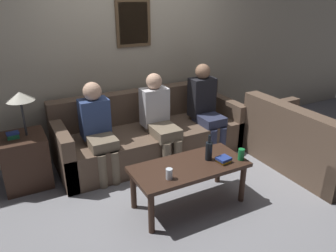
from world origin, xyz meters
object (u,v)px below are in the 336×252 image
Objects in this scene: person_middle at (159,117)px; person_left at (98,127)px; couch_side at (306,145)px; wine_bottle at (209,150)px; coffee_table at (189,171)px; drinking_glass at (169,174)px; couch_main at (150,135)px; person_right at (206,105)px.

person_left is at bearing 177.89° from person_middle.
couch_side is 5.37× the size of wine_bottle.
drinking_glass is at bearing -156.32° from coffee_table.
couch_side is 1.53m from wine_bottle.
person_left is (-0.85, 1.04, 0.04)m from wine_bottle.
wine_bottle is at bearing 1.10° from coffee_table.
couch_main is 0.39m from person_middle.
person_right is (0.66, 1.04, 0.07)m from wine_bottle.
person_middle is (-0.07, 1.01, 0.04)m from wine_bottle.
drinking_glass is 0.09× the size of person_left.
couch_side is at bearing 0.54° from coffee_table.
person_left is (-0.76, -0.19, 0.33)m from couch_main.
couch_main reaches higher than wine_bottle.
person_middle is 0.72m from person_right.
couch_main is 1.25m from coffee_table.
couch_main reaches higher than drinking_glass.
couch_main is at bearing 13.94° from person_left.
wine_bottle is 0.56m from drinking_glass.
person_right is (-0.85, 1.02, 0.35)m from couch_side.
couch_side is 2.59m from person_left.
couch_side is 1.74m from coffee_table.
drinking_glass is (-0.30, -0.13, 0.12)m from coffee_table.
wine_bottle is at bearing -122.37° from person_right.
person_right reaches higher than couch_main.
couch_side is 1.30× the size of person_middle.
person_middle reaches higher than couch_main.
person_middle reaches higher than couch_side.
wine_bottle is 0.25× the size of person_left.
drinking_glass is 1.68m from person_right.
person_right is (0.89, 1.04, 0.24)m from coffee_table.
drinking_glass is at bearing -74.91° from person_left.
person_middle is (0.47, 1.15, 0.09)m from drinking_glass.
couch_side is at bearing 0.46° from wine_bottle.
coffee_table is at bearing -96.25° from couch_main.
couch_main reaches higher than coffee_table.
coffee_table is at bearing 23.68° from drinking_glass.
person_left reaches higher than wine_bottle.
coffee_table is at bearing -130.57° from person_right.
person_left is at bearing 129.38° from wine_bottle.
person_left is at bearing 66.41° from couch_side.
couch_side is 1.26× the size of coffee_table.
couch_main is at bearing 98.19° from person_middle.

